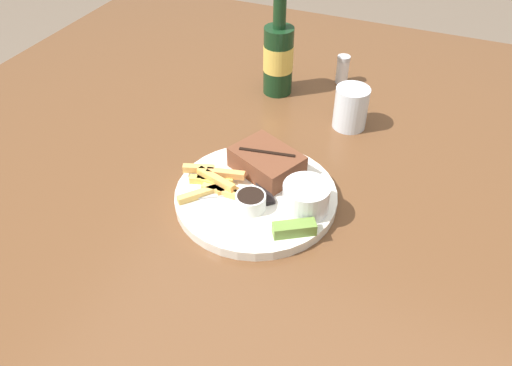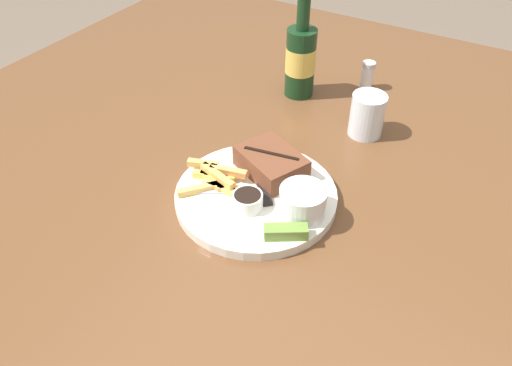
% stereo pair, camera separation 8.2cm
% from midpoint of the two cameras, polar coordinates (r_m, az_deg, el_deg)
% --- Properties ---
extents(dining_table, '(1.54, 1.64, 0.76)m').
position_cam_midpoint_polar(dining_table, '(0.89, -2.66, -4.68)').
color(dining_table, brown).
rests_on(dining_table, ground_plane).
extents(dinner_plate, '(0.27, 0.27, 0.02)m').
position_cam_midpoint_polar(dinner_plate, '(0.84, -2.80, -1.62)').
color(dinner_plate, silver).
rests_on(dinner_plate, dining_table).
extents(steak_portion, '(0.14, 0.13, 0.04)m').
position_cam_midpoint_polar(steak_portion, '(0.87, -1.48, 2.34)').
color(steak_portion, brown).
rests_on(steak_portion, dinner_plate).
extents(fries_pile, '(0.14, 0.10, 0.02)m').
position_cam_midpoint_polar(fries_pile, '(0.85, -7.46, -0.05)').
color(fries_pile, gold).
rests_on(fries_pile, dinner_plate).
extents(coleslaw_cup, '(0.08, 0.08, 0.05)m').
position_cam_midpoint_polar(coleslaw_cup, '(0.79, 2.78, -1.64)').
color(coleslaw_cup, white).
rests_on(coleslaw_cup, dinner_plate).
extents(dipping_sauce_cup, '(0.05, 0.05, 0.03)m').
position_cam_midpoint_polar(dipping_sauce_cup, '(0.80, -3.56, -2.18)').
color(dipping_sauce_cup, silver).
rests_on(dipping_sauce_cup, dinner_plate).
extents(pickle_spear, '(0.07, 0.05, 0.02)m').
position_cam_midpoint_polar(pickle_spear, '(0.76, 1.30, -5.38)').
color(pickle_spear, olive).
rests_on(pickle_spear, dinner_plate).
extents(fork_utensil, '(0.12, 0.08, 0.00)m').
position_cam_midpoint_polar(fork_utensil, '(0.84, -7.68, -1.50)').
color(fork_utensil, '#B7B7BC').
rests_on(fork_utensil, dinner_plate).
extents(knife_utensil, '(0.12, 0.13, 0.01)m').
position_cam_midpoint_polar(knife_utensil, '(0.86, -2.45, 0.41)').
color(knife_utensil, '#B7B7BC').
rests_on(knife_utensil, dinner_plate).
extents(beer_bottle, '(0.06, 0.06, 0.24)m').
position_cam_midpoint_polar(beer_bottle, '(1.10, 0.37, 14.23)').
color(beer_bottle, '#143319').
rests_on(beer_bottle, dining_table).
extents(drinking_glass, '(0.07, 0.07, 0.09)m').
position_cam_midpoint_polar(drinking_glass, '(1.01, 8.50, 8.42)').
color(drinking_glass, silver).
rests_on(drinking_glass, dining_table).
extents(salt_shaker, '(0.03, 0.03, 0.07)m').
position_cam_midpoint_polar(salt_shaker, '(1.17, 7.86, 12.70)').
color(salt_shaker, white).
rests_on(salt_shaker, dining_table).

